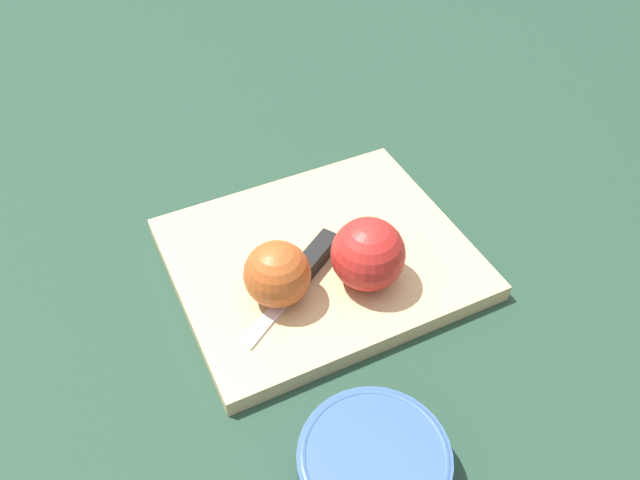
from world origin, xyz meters
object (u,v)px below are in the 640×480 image
apple_half_left (368,254)px  bowl (373,465)px  apple_half_right (277,274)px  knife (311,262)px

apple_half_left → bowl: (0.09, 0.21, -0.04)m
apple_half_right → knife: (-0.05, -0.03, -0.03)m
apple_half_left → apple_half_right: apple_half_left is taller
apple_half_right → knife: apple_half_right is taller
apple_half_left → bowl: apple_half_left is taller
bowl → apple_half_left: bearing=-113.5°
knife → apple_half_right: bearing=-8.5°
bowl → apple_half_right: bearing=-86.8°
apple_half_left → apple_half_right: 0.10m
apple_half_left → apple_half_right: bearing=-92.1°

